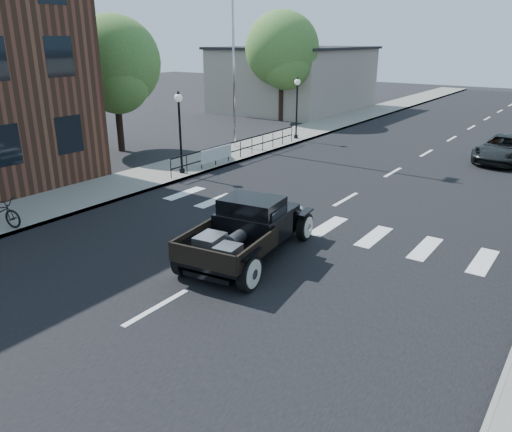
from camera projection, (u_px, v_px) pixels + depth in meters
The scene contains 14 objects.
ground at pixel (235, 263), 13.81m from camera, with size 120.00×120.00×0.00m, color black.
road at pixel (414, 160), 25.36m from camera, with size 14.00×80.00×0.02m, color black.
road_markings at pixel (376, 182), 21.51m from camera, with size 12.00×60.00×0.06m, color silver, non-canonical shape.
sidewalk_left at pixel (274, 140), 29.94m from camera, with size 3.00×80.00×0.15m, color gray.
low_building_left at pixel (294, 80), 42.65m from camera, with size 10.00×12.00×5.00m, color #AA9D8E.
railing at pixel (240, 147), 25.24m from camera, with size 0.08×10.00×1.00m, color black, non-canonical shape.
banner at pixel (217, 159), 23.73m from camera, with size 0.04×2.20×0.60m, color silver, non-canonical shape.
lamp_post_b at pixel (180, 133), 21.89m from camera, with size 0.36×0.36×3.61m, color black, non-canonical shape.
lamp_post_c at pixel (297, 108), 29.59m from camera, with size 0.36×0.36×3.61m, color black, non-canonical shape.
flagpole at pixel (233, 20), 25.76m from camera, with size 0.12×0.12×13.17m, color silver.
big_tree_near at pixel (116, 85), 26.36m from camera, with size 4.84×4.84×7.10m, color #487431, non-canonical shape.
big_tree_far at pixel (282, 67), 36.21m from camera, with size 5.32×5.32×7.81m, color #487431, non-canonical shape.
hotrod_pickup at pixel (248, 229), 13.89m from camera, with size 2.34×5.02×1.74m, color black, non-canonical shape.
second_car at pixel (504, 149), 24.85m from camera, with size 2.17×4.72×1.31m, color black.
Camera 1 is at (7.69, -9.94, 5.88)m, focal length 35.00 mm.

